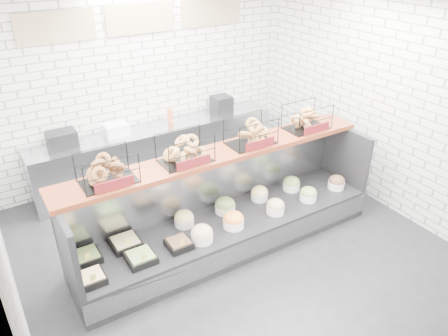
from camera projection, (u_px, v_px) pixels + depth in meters
ground at (241, 257)px, 5.50m from camera, size 5.50×5.50×0.00m
room_shell at (215, 86)px, 4.98m from camera, size 5.02×5.51×3.01m
display_case at (227, 222)px, 5.60m from camera, size 4.00×0.90×1.20m
bagel_shelf at (219, 143)px, 5.24m from camera, size 4.10×0.50×0.40m
prep_counter at (158, 152)px, 7.09m from camera, size 4.00×0.60×1.20m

